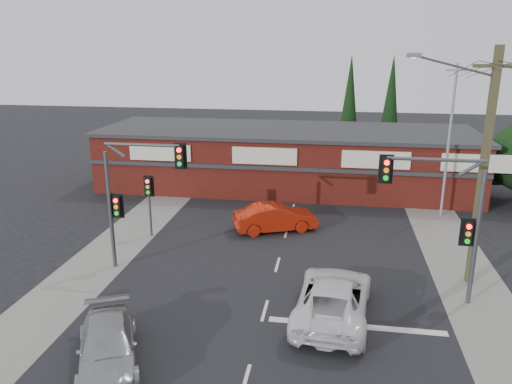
# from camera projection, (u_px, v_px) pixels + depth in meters

# --- Properties ---
(ground) EXTENTS (120.00, 120.00, 0.00)m
(ground) POSITION_uv_depth(u_px,v_px,m) (268.00, 300.00, 20.36)
(ground) COLOR black
(ground) RESTS_ON ground
(road_strip) EXTENTS (14.00, 70.00, 0.01)m
(road_strip) POSITION_uv_depth(u_px,v_px,m) (281.00, 251.00, 25.09)
(road_strip) COLOR black
(road_strip) RESTS_ON ground
(verge_left) EXTENTS (3.00, 70.00, 0.02)m
(verge_left) POSITION_uv_depth(u_px,v_px,m) (121.00, 241.00, 26.37)
(verge_left) COLOR gray
(verge_left) RESTS_ON ground
(verge_right) EXTENTS (3.00, 70.00, 0.02)m
(verge_right) POSITION_uv_depth(u_px,v_px,m) (458.00, 262.00, 23.81)
(verge_right) COLOR gray
(verge_right) RESTS_ON ground
(stop_line) EXTENTS (6.50, 0.35, 0.01)m
(stop_line) POSITION_uv_depth(u_px,v_px,m) (356.00, 326.00, 18.41)
(stop_line) COLOR silver
(stop_line) RESTS_ON ground
(white_suv) EXTENTS (3.16, 5.96, 1.60)m
(white_suv) POSITION_uv_depth(u_px,v_px,m) (333.00, 298.00, 18.87)
(white_suv) COLOR white
(white_suv) RESTS_ON ground
(silver_suv) EXTENTS (3.58, 4.93, 1.33)m
(silver_suv) POSITION_uv_depth(u_px,v_px,m) (108.00, 346.00, 16.07)
(silver_suv) COLOR #9FA2A4
(silver_suv) RESTS_ON ground
(red_sedan) EXTENTS (4.86, 3.23, 1.51)m
(red_sedan) POSITION_uv_depth(u_px,v_px,m) (275.00, 218.00, 27.69)
(red_sedan) COLOR #B71F0B
(red_sedan) RESTS_ON ground
(lane_dashes) EXTENTS (0.12, 57.16, 0.01)m
(lane_dashes) POSITION_uv_depth(u_px,v_px,m) (290.00, 219.00, 29.61)
(lane_dashes) COLOR silver
(lane_dashes) RESTS_ON ground
(shop_building) EXTENTS (27.30, 8.40, 4.22)m
(shop_building) POSITION_uv_depth(u_px,v_px,m) (286.00, 158.00, 35.97)
(shop_building) COLOR #43110D
(shop_building) RESTS_ON ground
(conifer_near) EXTENTS (1.80, 1.80, 9.25)m
(conifer_near) POSITION_uv_depth(u_px,v_px,m) (350.00, 101.00, 40.98)
(conifer_near) COLOR #2D2116
(conifer_near) RESTS_ON ground
(conifer_far) EXTENTS (1.80, 1.80, 9.25)m
(conifer_far) POSITION_uv_depth(u_px,v_px,m) (391.00, 99.00, 42.35)
(conifer_far) COLOR #2D2116
(conifer_far) RESTS_ON ground
(traffic_mast_left) EXTENTS (3.77, 0.27, 5.97)m
(traffic_mast_left) POSITION_uv_depth(u_px,v_px,m) (131.00, 187.00, 22.10)
(traffic_mast_left) COLOR #47494C
(traffic_mast_left) RESTS_ON ground
(traffic_mast_right) EXTENTS (3.96, 0.27, 5.97)m
(traffic_mast_right) POSITION_uv_depth(u_px,v_px,m) (449.00, 209.00, 19.15)
(traffic_mast_right) COLOR #47494C
(traffic_mast_right) RESTS_ON ground
(pedestal_signal) EXTENTS (0.55, 0.27, 3.38)m
(pedestal_signal) POSITION_uv_depth(u_px,v_px,m) (149.00, 193.00, 26.44)
(pedestal_signal) COLOR #47494C
(pedestal_signal) RESTS_ON ground
(utility_pole) EXTENTS (4.38, 0.59, 10.00)m
(utility_pole) POSITION_uv_depth(u_px,v_px,m) (481.00, 162.00, 20.39)
(utility_pole) COLOR #4E492C
(utility_pole) RESTS_ON ground
(steel_pole) EXTENTS (1.20, 0.16, 9.00)m
(steel_pole) POSITION_uv_depth(u_px,v_px,m) (449.00, 139.00, 29.02)
(steel_pole) COLOR gray
(steel_pole) RESTS_ON ground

